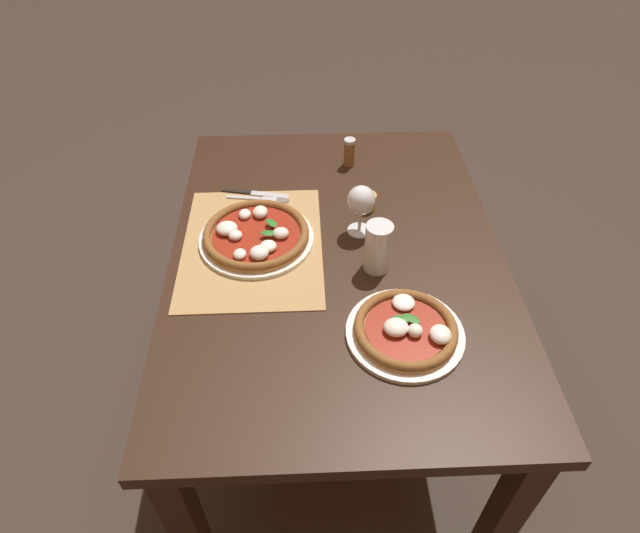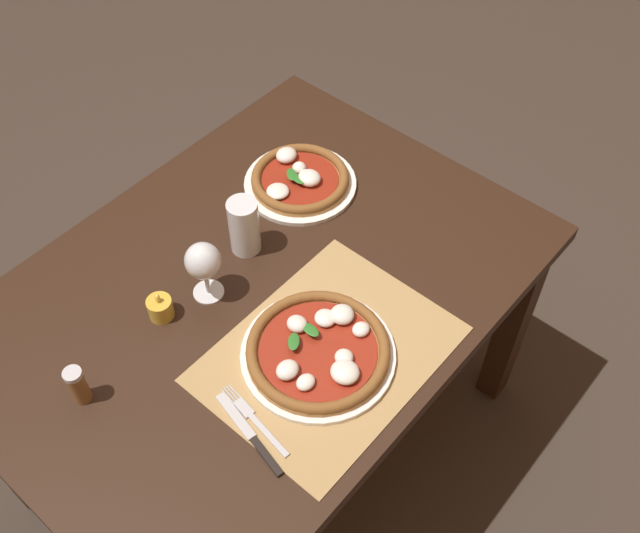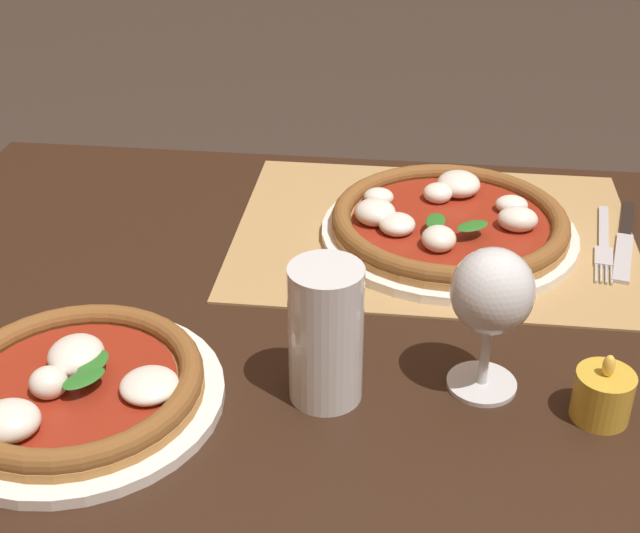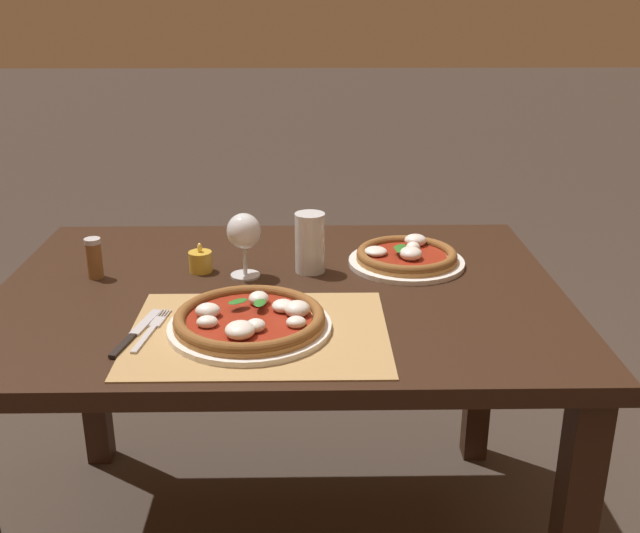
{
  "view_description": "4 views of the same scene",
  "coord_description": "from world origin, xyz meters",
  "px_view_note": "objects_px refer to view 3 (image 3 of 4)",
  "views": [
    {
      "loc": [
        1.11,
        -0.09,
        1.75
      ],
      "look_at": [
        0.1,
        -0.05,
        0.78
      ],
      "focal_mm": 30.0,
      "sensor_mm": 36.0,
      "label": 1
    },
    {
      "loc": [
        -0.7,
        -0.79,
        2.08
      ],
      "look_at": [
        0.11,
        -0.09,
        0.78
      ],
      "focal_mm": 42.0,
      "sensor_mm": 36.0,
      "label": 2
    },
    {
      "loc": [
        -0.01,
        0.79,
        1.3
      ],
      "look_at": [
        0.1,
        -0.06,
        0.79
      ],
      "focal_mm": 50.0,
      "sensor_mm": 36.0,
      "label": 3
    },
    {
      "loc": [
        0.07,
        -1.59,
        1.39
      ],
      "look_at": [
        0.09,
        -0.09,
        0.82
      ],
      "focal_mm": 42.0,
      "sensor_mm": 36.0,
      "label": 4
    }
  ],
  "objects_px": {
    "pint_glass": "(326,336)",
    "wine_glass": "(492,297)",
    "fork": "(604,243)",
    "pizza_near": "(448,223)",
    "knife": "(625,240)",
    "votive_candle": "(602,397)",
    "pizza_far": "(76,387)"
  },
  "relations": [
    {
      "from": "pint_glass",
      "to": "wine_glass",
      "type": "bearing_deg",
      "value": -168.43
    },
    {
      "from": "pint_glass",
      "to": "fork",
      "type": "relative_size",
      "value": 0.72
    },
    {
      "from": "pizza_near",
      "to": "wine_glass",
      "type": "height_order",
      "value": "wine_glass"
    },
    {
      "from": "fork",
      "to": "wine_glass",
      "type": "bearing_deg",
      "value": 61.52
    },
    {
      "from": "knife",
      "to": "votive_candle",
      "type": "distance_m",
      "value": 0.36
    },
    {
      "from": "pizza_far",
      "to": "pint_glass",
      "type": "distance_m",
      "value": 0.25
    },
    {
      "from": "pizza_far",
      "to": "votive_candle",
      "type": "height_order",
      "value": "votive_candle"
    },
    {
      "from": "pizza_far",
      "to": "fork",
      "type": "height_order",
      "value": "pizza_far"
    },
    {
      "from": "fork",
      "to": "knife",
      "type": "distance_m",
      "value": 0.03
    },
    {
      "from": "pint_glass",
      "to": "votive_candle",
      "type": "height_order",
      "value": "pint_glass"
    },
    {
      "from": "pizza_near",
      "to": "wine_glass",
      "type": "relative_size",
      "value": 2.12
    },
    {
      "from": "pizza_near",
      "to": "knife",
      "type": "distance_m",
      "value": 0.23
    },
    {
      "from": "fork",
      "to": "votive_candle",
      "type": "bearing_deg",
      "value": 80.84
    },
    {
      "from": "pizza_near",
      "to": "wine_glass",
      "type": "distance_m",
      "value": 0.31
    },
    {
      "from": "pizza_near",
      "to": "fork",
      "type": "relative_size",
      "value": 1.64
    },
    {
      "from": "fork",
      "to": "pizza_near",
      "type": "bearing_deg",
      "value": 0.71
    },
    {
      "from": "knife",
      "to": "pizza_near",
      "type": "bearing_deg",
      "value": 3.41
    },
    {
      "from": "knife",
      "to": "pizza_far",
      "type": "bearing_deg",
      "value": 33.57
    },
    {
      "from": "pint_glass",
      "to": "knife",
      "type": "height_order",
      "value": "pint_glass"
    },
    {
      "from": "wine_glass",
      "to": "votive_candle",
      "type": "distance_m",
      "value": 0.14
    },
    {
      "from": "pizza_far",
      "to": "pizza_near",
      "type": "bearing_deg",
      "value": -133.81
    },
    {
      "from": "pizza_far",
      "to": "votive_candle",
      "type": "relative_size",
      "value": 3.97
    },
    {
      "from": "votive_candle",
      "to": "fork",
      "type": "bearing_deg",
      "value": -99.16
    },
    {
      "from": "wine_glass",
      "to": "votive_candle",
      "type": "bearing_deg",
      "value": 162.95
    },
    {
      "from": "pizza_far",
      "to": "pint_glass",
      "type": "relative_size",
      "value": 1.97
    },
    {
      "from": "pizza_far",
      "to": "pint_glass",
      "type": "bearing_deg",
      "value": -169.79
    },
    {
      "from": "pizza_near",
      "to": "knife",
      "type": "relative_size",
      "value": 1.53
    },
    {
      "from": "wine_glass",
      "to": "fork",
      "type": "bearing_deg",
      "value": -118.48
    },
    {
      "from": "wine_glass",
      "to": "pizza_near",
      "type": "bearing_deg",
      "value": -83.69
    },
    {
      "from": "pint_glass",
      "to": "knife",
      "type": "distance_m",
      "value": 0.49
    },
    {
      "from": "wine_glass",
      "to": "pint_glass",
      "type": "relative_size",
      "value": 1.07
    },
    {
      "from": "pizza_far",
      "to": "wine_glass",
      "type": "height_order",
      "value": "wine_glass"
    }
  ]
}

